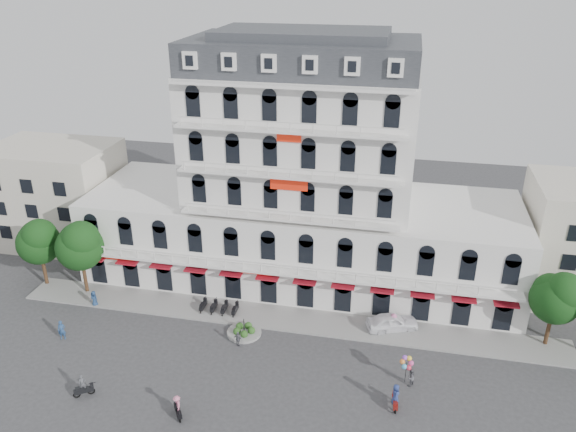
{
  "coord_description": "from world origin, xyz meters",
  "views": [
    {
      "loc": [
        9.79,
        -34.96,
        31.73
      ],
      "look_at": [
        0.31,
        10.0,
        10.54
      ],
      "focal_mm": 35.0,
      "sensor_mm": 36.0,
      "label": 1
    }
  ],
  "objects_px": {
    "parked_car": "(392,322)",
    "rider_west": "(83,387)",
    "rider_east": "(395,396)",
    "rider_center": "(177,406)",
    "balloon_vendor": "(409,371)"
  },
  "relations": [
    {
      "from": "rider_center",
      "to": "rider_west",
      "type": "bearing_deg",
      "value": -127.41
    },
    {
      "from": "rider_east",
      "to": "balloon_vendor",
      "type": "relative_size",
      "value": 0.92
    },
    {
      "from": "rider_east",
      "to": "rider_center",
      "type": "height_order",
      "value": "rider_east"
    },
    {
      "from": "balloon_vendor",
      "to": "parked_car",
      "type": "bearing_deg",
      "value": 102.39
    },
    {
      "from": "rider_west",
      "to": "rider_center",
      "type": "bearing_deg",
      "value": -37.94
    },
    {
      "from": "parked_car",
      "to": "rider_west",
      "type": "height_order",
      "value": "rider_west"
    },
    {
      "from": "rider_west",
      "to": "balloon_vendor",
      "type": "xyz_separation_m",
      "value": [
        25.19,
        6.7,
        0.39
      ]
    },
    {
      "from": "rider_center",
      "to": "balloon_vendor",
      "type": "xyz_separation_m",
      "value": [
        17.02,
        7.26,
        0.26
      ]
    },
    {
      "from": "parked_car",
      "to": "balloon_vendor",
      "type": "relative_size",
      "value": 1.97
    },
    {
      "from": "parked_car",
      "to": "rider_west",
      "type": "bearing_deg",
      "value": 99.94
    },
    {
      "from": "rider_west",
      "to": "rider_center",
      "type": "relative_size",
      "value": 1.03
    },
    {
      "from": "rider_center",
      "to": "parked_car",
      "type": "bearing_deg",
      "value": 99.79
    },
    {
      "from": "rider_center",
      "to": "balloon_vendor",
      "type": "height_order",
      "value": "balloon_vendor"
    },
    {
      "from": "rider_east",
      "to": "rider_west",
      "type": "bearing_deg",
      "value": 92.4
    },
    {
      "from": "rider_west",
      "to": "balloon_vendor",
      "type": "distance_m",
      "value": 26.07
    }
  ]
}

